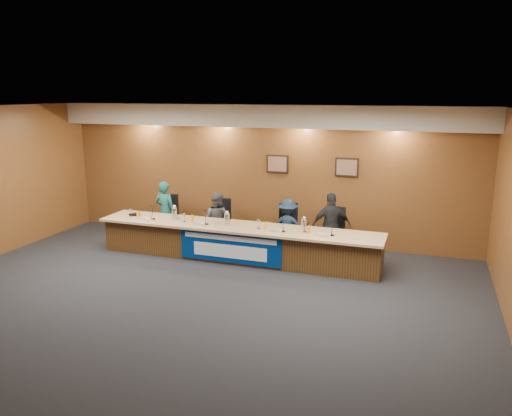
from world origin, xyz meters
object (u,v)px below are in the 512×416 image
at_px(banner, 230,248).
at_px(panelist_b, 217,220).
at_px(carafe_left, 175,214).
at_px(carafe_right, 304,225).
at_px(office_chair_c, 289,232).
at_px(dais_body, 237,243).
at_px(office_chair_a, 168,220).
at_px(office_chair_b, 219,225).
at_px(carafe_mid, 227,219).
at_px(speakerphone, 136,214).
at_px(office_chair_d, 332,235).
at_px(panelist_d, 331,226).
at_px(panelist_a, 165,211).
at_px(panelist_c, 288,227).

distance_m(banner, panelist_b, 1.38).
xyz_separation_m(carafe_left, carafe_right, (2.90, 0.00, -0.00)).
bearing_deg(office_chair_c, dais_body, -160.86).
distance_m(dais_body, office_chair_a, 2.25).
bearing_deg(office_chair_c, carafe_left, 176.76).
bearing_deg(carafe_left, dais_body, 0.35).
bearing_deg(office_chair_a, carafe_left, -64.71).
distance_m(dais_body, office_chair_b, 1.12).
xyz_separation_m(carafe_mid, carafe_right, (1.64, 0.04, 0.00)).
xyz_separation_m(panelist_b, carafe_left, (-0.69, -0.71, 0.25)).
height_order(panelist_b, office_chair_b, panelist_b).
xyz_separation_m(office_chair_b, carafe_left, (-0.69, -0.81, 0.40)).
distance_m(office_chair_c, speakerphone, 3.48).
relative_size(panelist_b, carafe_left, 4.84).
bearing_deg(speakerphone, carafe_right, -0.56).
distance_m(dais_body, office_chair_d, 2.03).
relative_size(office_chair_b, carafe_right, 1.91).
bearing_deg(dais_body, panelist_d, 20.67).
bearing_deg(office_chair_d, carafe_left, -157.43).
bearing_deg(panelist_a, office_chair_b, -169.33).
relative_size(banner, carafe_left, 8.44).
distance_m(panelist_a, carafe_mid, 2.04).
distance_m(banner, office_chair_d, 2.22).
xyz_separation_m(panelist_b, panelist_d, (2.63, 0.00, 0.08)).
bearing_deg(office_chair_c, carafe_right, -79.03).
bearing_deg(banner, panelist_b, 124.74).
bearing_deg(office_chair_c, office_chair_b, 157.93).
distance_m(panelist_a, speakerphone, 0.77).
bearing_deg(dais_body, banner, -90.00).
bearing_deg(office_chair_d, panelist_b, -168.97).
bearing_deg(speakerphone, banner, -10.24).
relative_size(panelist_b, panelist_c, 1.03).
distance_m(panelist_a, panelist_c, 3.01).
bearing_deg(office_chair_c, carafe_mid, -164.69).
relative_size(office_chair_b, speakerphone, 1.50).
bearing_deg(carafe_left, office_chair_b, 49.71).
bearing_deg(carafe_left, office_chair_d, 13.71).
relative_size(panelist_c, office_chair_b, 2.55).
xyz_separation_m(dais_body, carafe_left, (-1.46, -0.01, 0.53)).
relative_size(panelist_d, carafe_mid, 5.92).
distance_m(panelist_c, office_chair_c, 0.17).
distance_m(panelist_b, panelist_c, 1.69).
bearing_deg(office_chair_c, banner, -149.02).
height_order(banner, panelist_d, panelist_d).
distance_m(banner, carafe_right, 1.58).
bearing_deg(carafe_mid, office_chair_a, 155.71).
distance_m(panelist_d, office_chair_b, 2.64).
height_order(dais_body, panelist_d, panelist_d).
bearing_deg(panelist_b, carafe_mid, 131.31).
bearing_deg(panelist_c, office_chair_d, -176.73).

